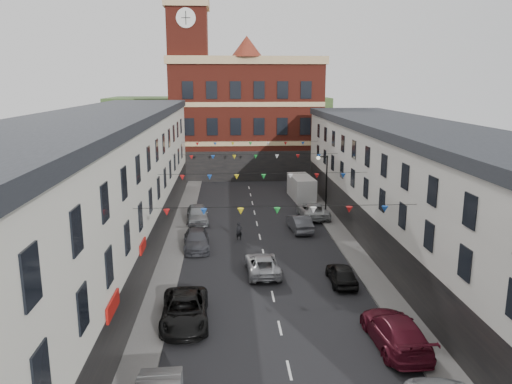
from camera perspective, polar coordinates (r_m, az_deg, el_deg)
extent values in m
plane|color=black|center=(34.87, 1.33, -9.14)|extent=(160.00, 160.00, 0.00)
cube|color=#605E5B|center=(36.84, -9.80, -7.99)|extent=(1.80, 64.00, 0.15)
cube|color=#605E5B|center=(37.85, 11.64, -7.51)|extent=(1.80, 64.00, 0.15)
cube|color=silver|center=(35.39, -18.18, -0.96)|extent=(8.00, 56.00, 10.00)
cube|color=black|center=(34.60, -18.78, 7.68)|extent=(8.40, 56.00, 0.70)
cube|color=black|center=(35.51, -11.43, -6.24)|extent=(0.12, 56.00, 3.20)
cube|color=beige|center=(37.28, 19.63, -1.20)|extent=(8.00, 56.00, 9.00)
cube|color=black|center=(36.50, 20.19, 6.22)|extent=(8.40, 56.00, 0.70)
cube|color=black|center=(36.68, 13.43, -5.73)|extent=(0.12, 56.00, 3.20)
cube|color=maroon|center=(70.55, -1.20, 8.16)|extent=(20.00, 12.00, 15.00)
cube|color=tan|center=(70.39, -1.23, 14.67)|extent=(20.60, 12.60, 1.00)
cone|color=maroon|center=(65.49, -1.07, 16.32)|extent=(4.00, 4.00, 2.60)
cube|color=maroon|center=(67.47, -7.63, 11.68)|extent=(5.00, 5.00, 24.00)
cube|color=tan|center=(68.14, -7.90, 20.54)|extent=(5.60, 5.60, 1.20)
cylinder|color=white|center=(65.36, -8.03, 19.12)|extent=(2.40, 0.12, 2.40)
cube|color=#2F4822|center=(94.63, -4.21, 7.73)|extent=(40.00, 14.00, 10.00)
cylinder|color=black|center=(48.28, 8.04, 0.60)|extent=(0.14, 0.14, 6.00)
cylinder|color=black|center=(47.70, 7.67, 4.01)|extent=(0.90, 0.10, 0.10)
sphere|color=beige|center=(47.63, 7.14, 3.89)|extent=(0.36, 0.36, 0.36)
imported|color=black|center=(28.02, -8.14, -13.24)|extent=(2.75, 5.55, 1.51)
imported|color=#3C3C43|center=(39.64, -6.82, -5.44)|extent=(2.27, 4.98, 1.41)
imported|color=gray|center=(46.77, -6.70, -2.49)|extent=(2.36, 4.98, 1.65)
imported|color=#561120|center=(26.49, 15.65, -15.07)|extent=(2.47, 5.68, 1.63)
imported|color=black|center=(33.24, 9.76, -9.22)|extent=(1.61, 3.93, 1.33)
imported|color=#46484D|center=(44.00, 5.00, -3.55)|extent=(1.94, 4.53, 1.45)
imported|color=#A7AAAC|center=(48.34, 6.50, -2.08)|extent=(2.72, 5.48, 1.49)
imported|color=#A5A6AC|center=(34.44, 0.76, -8.25)|extent=(2.38, 4.82, 1.31)
cube|color=beige|center=(56.06, 5.20, 0.52)|extent=(2.57, 5.82, 2.51)
imported|color=black|center=(41.40, -1.94, -4.51)|extent=(0.63, 0.50, 1.50)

